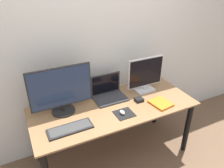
{
  "coord_description": "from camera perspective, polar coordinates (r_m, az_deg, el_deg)",
  "views": [
    {
      "loc": [
        -0.88,
        -1.38,
        2.03
      ],
      "look_at": [
        0.01,
        0.44,
        0.94
      ],
      "focal_mm": 35.0,
      "sensor_mm": 36.0,
      "label": 1
    }
  ],
  "objects": [
    {
      "name": "wall_back",
      "position": [
        2.49,
        -4.01,
        9.87
      ],
      "size": [
        7.0,
        0.05,
        2.5
      ],
      "color": "silver",
      "rests_on": "ground_plane"
    },
    {
      "name": "desk",
      "position": [
        2.44,
        0.5,
        -8.1
      ],
      "size": [
        1.77,
        0.75,
        0.71
      ],
      "color": "olive",
      "rests_on": "ground_plane"
    },
    {
      "name": "monitor_left",
      "position": [
        2.21,
        -13.18,
        -1.71
      ],
      "size": [
        0.63,
        0.24,
        0.5
      ],
      "color": "black",
      "rests_on": "desk"
    },
    {
      "name": "monitor_right",
      "position": [
        2.59,
        8.71,
        2.41
      ],
      "size": [
        0.46,
        0.16,
        0.42
      ],
      "color": "silver",
      "rests_on": "desk"
    },
    {
      "name": "laptop",
      "position": [
        2.49,
        -0.94,
        -2.17
      ],
      "size": [
        0.36,
        0.26,
        0.26
      ],
      "color": "#333338",
      "rests_on": "desk"
    },
    {
      "name": "keyboard",
      "position": [
        2.09,
        -10.85,
        -11.37
      ],
      "size": [
        0.42,
        0.16,
        0.02
      ],
      "color": "black",
      "rests_on": "desk"
    },
    {
      "name": "mousepad",
      "position": [
        2.25,
        3.21,
        -7.74
      ],
      "size": [
        0.19,
        0.18,
        0.0
      ],
      "color": "black",
      "rests_on": "desk"
    },
    {
      "name": "mouse",
      "position": [
        2.24,
        2.67,
        -7.39
      ],
      "size": [
        0.04,
        0.07,
        0.04
      ],
      "color": "silver",
      "rests_on": "mousepad"
    },
    {
      "name": "book",
      "position": [
        2.45,
        12.61,
        -4.94
      ],
      "size": [
        0.22,
        0.25,
        0.02
      ],
      "color": "orange",
      "rests_on": "desk"
    },
    {
      "name": "power_brick",
      "position": [
        2.46,
        7.06,
        -4.07
      ],
      "size": [
        0.09,
        0.08,
        0.04
      ],
      "color": "black",
      "rests_on": "desk"
    }
  ]
}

